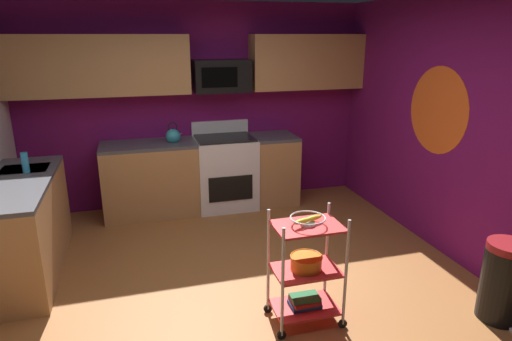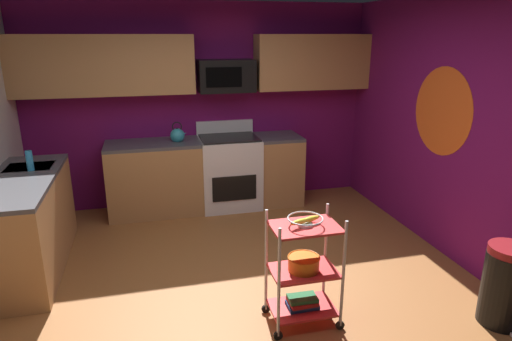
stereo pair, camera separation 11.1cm
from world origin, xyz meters
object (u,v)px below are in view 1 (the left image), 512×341
(oven_range, at_px, (225,171))
(microwave, at_px, (221,76))
(rolling_cart, at_px, (306,270))
(book_stack, at_px, (305,301))
(mixing_bowl_large, at_px, (306,262))
(fruit_bowl, at_px, (308,219))
(trash_can, at_px, (504,281))
(dish_soap_bottle, at_px, (25,163))
(kettle, at_px, (173,136))

(oven_range, bearing_deg, microwave, 90.26)
(rolling_cart, height_order, book_stack, rolling_cart)
(rolling_cart, relative_size, mixing_bowl_large, 3.63)
(microwave, relative_size, fruit_bowl, 2.57)
(oven_range, xyz_separation_m, book_stack, (0.08, -2.61, -0.31))
(mixing_bowl_large, height_order, trash_can, trash_can)
(book_stack, bearing_deg, dish_soap_bottle, 142.56)
(oven_range, height_order, mixing_bowl_large, oven_range)
(fruit_bowl, distance_m, trash_can, 1.67)
(fruit_bowl, distance_m, kettle, 2.71)
(rolling_cart, height_order, mixing_bowl_large, rolling_cart)
(microwave, bearing_deg, kettle, -170.49)
(microwave, xyz_separation_m, book_stack, (0.08, -2.72, -1.53))
(oven_range, relative_size, dish_soap_bottle, 5.50)
(book_stack, relative_size, kettle, 0.92)
(mixing_bowl_large, distance_m, trash_can, 1.59)
(dish_soap_bottle, bearing_deg, book_stack, -37.44)
(fruit_bowl, bearing_deg, dish_soap_bottle, 142.56)
(microwave, xyz_separation_m, kettle, (-0.65, -0.11, -0.70))
(fruit_bowl, xyz_separation_m, kettle, (-0.73, 2.61, 0.12))
(dish_soap_bottle, bearing_deg, fruit_bowl, -37.44)
(mixing_bowl_large, relative_size, book_stack, 1.04)
(book_stack, xyz_separation_m, kettle, (-0.73, 2.61, 0.82))
(rolling_cart, bearing_deg, fruit_bowl, 0.00)
(book_stack, xyz_separation_m, trash_can, (1.52, -0.40, 0.16))
(book_stack, relative_size, trash_can, 0.37)
(rolling_cart, xyz_separation_m, kettle, (-0.73, 2.61, 0.55))
(trash_can, bearing_deg, book_stack, 165.39)
(book_stack, xyz_separation_m, dish_soap_bottle, (-2.23, 1.70, 0.85))
(rolling_cart, relative_size, kettle, 3.47)
(microwave, relative_size, book_stack, 2.90)
(kettle, bearing_deg, rolling_cart, -74.39)
(kettle, xyz_separation_m, trash_can, (2.25, -3.01, -0.67))
(rolling_cart, distance_m, trash_can, 1.58)
(kettle, height_order, trash_can, kettle)
(trash_can, bearing_deg, microwave, 117.27)
(rolling_cart, xyz_separation_m, book_stack, (0.00, -0.00, -0.28))
(microwave, height_order, fruit_bowl, microwave)
(trash_can, bearing_deg, rolling_cart, 165.39)
(oven_range, bearing_deg, rolling_cart, -88.22)
(oven_range, height_order, trash_can, oven_range)
(microwave, xyz_separation_m, dish_soap_bottle, (-2.14, -1.01, -0.68))
(microwave, relative_size, dish_soap_bottle, 3.50)
(fruit_bowl, bearing_deg, trash_can, -14.61)
(dish_soap_bottle, distance_m, trash_can, 4.35)
(mixing_bowl_large, height_order, book_stack, mixing_bowl_large)
(mixing_bowl_large, bearing_deg, fruit_bowl, 0.00)
(mixing_bowl_large, bearing_deg, trash_can, -14.60)
(oven_range, distance_m, kettle, 0.83)
(fruit_bowl, relative_size, kettle, 1.03)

